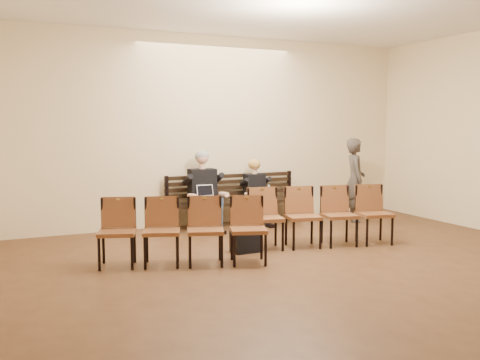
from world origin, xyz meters
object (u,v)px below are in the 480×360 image
Objects in this scene: laptop at (208,200)px; passerby at (355,174)px; bench at (235,213)px; water_bottle at (269,197)px; bag at (246,242)px; chair_row_front at (183,231)px; chair_row_back at (321,216)px; seated_man at (204,190)px; seated_woman at (257,196)px.

laptop is 0.16× the size of passerby.
water_bottle reaches higher than bench.
bench is 2.13m from bag.
water_bottle is at bearing 58.58° from chair_row_front.
bench is at bearing 114.84° from chair_row_back.
seated_man reaches higher than water_bottle.
laptop is 2.27m from chair_row_front.
chair_row_back reaches higher than laptop.
bench is at bearing 139.47° from water_bottle.
chair_row_back is (0.10, -2.03, -0.08)m from seated_woman.
seated_man is at bearing 165.73° from water_bottle.
bag is at bearing -174.88° from chair_row_back.
bag is at bearing -127.17° from water_bottle.
seated_man reaches higher than seated_woman.
passerby is at bearing 3.64° from laptop.
laptop is 1.46× the size of water_bottle.
bag is 3.38m from passerby.
water_bottle is 0.09× the size of chair_row_front.
chair_row_front is (-1.11, -1.98, -0.11)m from laptop.
passerby is 4.42m from chair_row_front.
chair_row_back is at bearing -89.84° from water_bottle.
bag is at bearing -109.88° from bench.
chair_row_front is at bearing -127.75° from bench.
laptop is 1.71m from bag.
laptop is 0.14× the size of chair_row_front.
bench is 12.50× the size of water_bottle.
chair_row_front is (-1.13, -2.19, -0.25)m from seated_man.
bench is 0.83m from seated_man.
bench is 2.21m from chair_row_back.
water_bottle is (1.16, -0.07, -0.01)m from laptop.
chair_row_front reaches higher than bench.
bench is 6.26× the size of bag.
seated_man is 2.48m from chair_row_front.
seated_man is 0.63× the size of chair_row_back.
chair_row_front is (-2.18, -2.19, -0.09)m from seated_woman.
water_bottle is (1.14, -0.29, -0.16)m from seated_man.
bench is at bearing 70.89° from chair_row_front.
chair_row_back is at bearing 22.86° from chair_row_front.
chair_row_front reaches higher than laptop.
seated_woman is 3.09m from chair_row_front.
chair_row_back is (0.49, -2.15, 0.24)m from bench.
seated_woman is 1.09m from laptop.
laptop reaches higher than bag.
chair_row_front is (-1.79, -2.31, 0.23)m from bench.
seated_man reaches higher than bag.
seated_woman is 2.22m from bag.
chair_row_back is at bearing -77.25° from bench.
seated_woman is at bearing 0.00° from seated_man.
chair_row_front is 0.98× the size of chair_row_back.
bench is 2.94m from chair_row_front.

